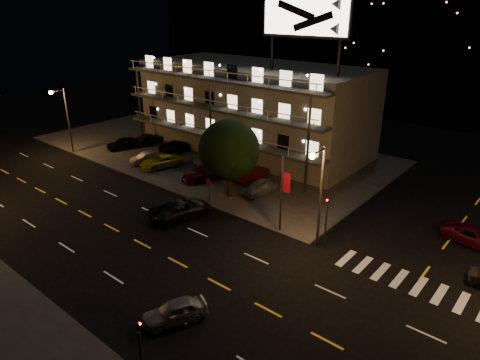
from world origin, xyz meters
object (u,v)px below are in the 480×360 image
Objects in this scene: lot_car_7 at (211,157)px; road_car_east at (175,311)px; road_car_west at (181,209)px; tree at (229,152)px; lot_car_4 at (260,187)px; lot_car_2 at (161,161)px.

road_car_east is at bearing 128.94° from lot_car_7.
road_car_east is 13.14m from road_car_west.
lot_car_7 reaches higher than road_car_east.
lot_car_4 is at bearing 48.82° from tree.
lot_car_4 is 0.74× the size of road_car_west.
lot_car_7 is at bearing 168.71° from lot_car_4.
lot_car_4 is 8.39m from road_car_west.
lot_car_7 is (-7.72, 5.61, -3.73)m from tree.
lot_car_7 is (-9.66, 3.39, -0.01)m from lot_car_4.
road_car_west is (7.29, -11.44, -0.06)m from lot_car_7.
road_car_east is (19.81, -15.96, -0.18)m from lot_car_2.
road_car_west is at bearing -98.38° from lot_car_4.
lot_car_7 is 1.23× the size of road_car_east.
road_car_east is (16.67, -20.64, -0.18)m from lot_car_7.
lot_car_2 is 1.04× the size of lot_car_7.
lot_car_4 is (1.94, 2.22, -3.71)m from tree.
road_car_east is (8.95, -15.03, -3.91)m from tree.
tree is 1.60× the size of lot_car_7.
lot_car_2 is at bearing -166.18° from lot_car_4.
tree is 6.97m from road_car_west.
lot_car_7 is 26.53m from road_car_east.
lot_car_4 is 0.87× the size of lot_car_7.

